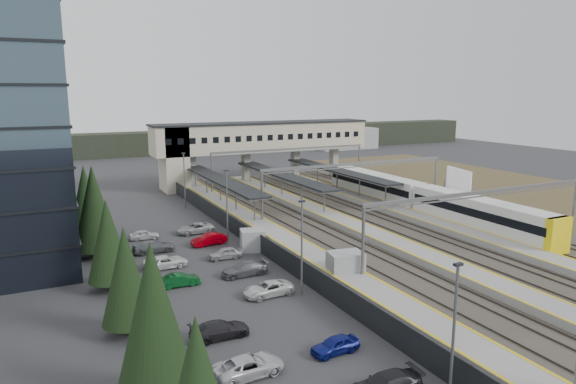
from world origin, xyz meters
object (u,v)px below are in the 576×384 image
billboard (458,181)px  train (422,199)px  relay_cabin_far (253,240)px  relay_cabin_near (345,266)px  footbridge (249,141)px

billboard → train: bearing=-169.2°
relay_cabin_far → train: 27.39m
relay_cabin_far → relay_cabin_near: bearing=-70.0°
footbridge → train: (12.30, -32.12, -5.76)m
train → footbridge: bearing=110.9°
relay_cabin_near → billboard: 35.67m
relay_cabin_near → footbridge: (10.44, 48.46, 6.67)m
relay_cabin_far → billboard: bearing=10.2°
relay_cabin_near → footbridge: footbridge is taller
relay_cabin_far → footbridge: 40.26m
footbridge → train: footbridge is taller
relay_cabin_near → relay_cabin_far: size_ratio=1.16×
relay_cabin_far → billboard: (34.98, 6.28, 2.68)m
train → relay_cabin_near: bearing=-144.3°
train → billboard: (8.03, 1.53, 1.64)m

